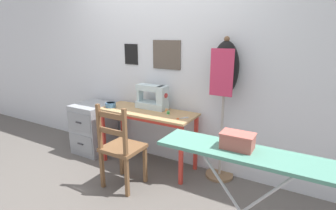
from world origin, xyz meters
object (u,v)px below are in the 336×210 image
sewing_machine (153,98)px  scissors (181,118)px  ironing_board (245,159)px  thread_spool_near_machine (167,110)px  storage_box (237,141)px  fabric_bowl (111,105)px  filing_cabinet (94,128)px  thread_spool_mid_table (168,113)px  dress_form (225,79)px  wooden_chair (121,148)px

sewing_machine → scissors: 0.54m
ironing_board → thread_spool_near_machine: bearing=139.9°
ironing_board → storage_box: bearing=162.4°
fabric_bowl → ironing_board: bearing=-23.3°
filing_cabinet → ironing_board: bearing=-21.1°
ironing_board → thread_spool_mid_table: bearing=140.4°
sewing_machine → scissors: (0.48, -0.19, -0.14)m
filing_cabinet → dress_form: (1.80, 0.21, 0.82)m
sewing_machine → thread_spool_near_machine: size_ratio=10.66×
scissors → thread_spool_mid_table: (-0.20, 0.07, 0.02)m
sewing_machine → fabric_bowl: (-0.51, -0.22, -0.11)m
fabric_bowl → storage_box: (1.85, -0.80, 0.19)m
thread_spool_mid_table → scissors: bearing=-19.5°
filing_cabinet → storage_box: 2.50m
filing_cabinet → ironing_board: size_ratio=0.59×
wooden_chair → filing_cabinet: (-0.94, 0.52, -0.10)m
scissors → thread_spool_near_machine: (-0.26, 0.14, 0.02)m
filing_cabinet → ironing_board: (2.33, -0.90, 0.49)m
scissors → wooden_chair: size_ratio=0.15×
thread_spool_mid_table → filing_cabinet: size_ratio=0.06×
wooden_chair → thread_spool_mid_table: bearing=64.7°
dress_form → storage_box: (0.46, -1.09, -0.22)m
wooden_chair → ironing_board: size_ratio=0.81×
thread_spool_mid_table → dress_form: 0.75m
thread_spool_near_machine → storage_box: size_ratio=0.18×
thread_spool_near_machine → ironing_board: bearing=-40.1°
wooden_chair → ironing_board: 1.49m
sewing_machine → ironing_board: (1.41, -1.05, -0.03)m
sewing_machine → dress_form: size_ratio=0.26×
sewing_machine → thread_spool_near_machine: 0.26m
fabric_bowl → dress_form: 1.47m
wooden_chair → storage_box: 1.45m
thread_spool_near_machine → ironing_board: size_ratio=0.03×
thread_spool_near_machine → filing_cabinet: (-1.14, -0.10, -0.40)m
sewing_machine → thread_spool_mid_table: size_ratio=9.44×
wooden_chair → ironing_board: (1.38, -0.38, 0.39)m
filing_cabinet → thread_spool_mid_table: bearing=1.6°
dress_form → thread_spool_near_machine: bearing=-170.5°
sewing_machine → wooden_chair: bearing=-88.2°
fabric_bowl → dress_form: (1.39, 0.28, 0.41)m
scissors → filing_cabinet: scissors is taller
sewing_machine → storage_box: sewing_machine is taller
thread_spool_mid_table → sewing_machine: bearing=157.5°
thread_spool_near_machine → filing_cabinet: thread_spool_near_machine is taller
thread_spool_near_machine → wooden_chair: bearing=-107.8°
fabric_bowl → thread_spool_mid_table: size_ratio=2.96×
sewing_machine → dress_form: dress_form is taller
scissors → ironing_board: bearing=-43.0°
dress_form → ironing_board: dress_form is taller
fabric_bowl → storage_box: bearing=-23.5°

